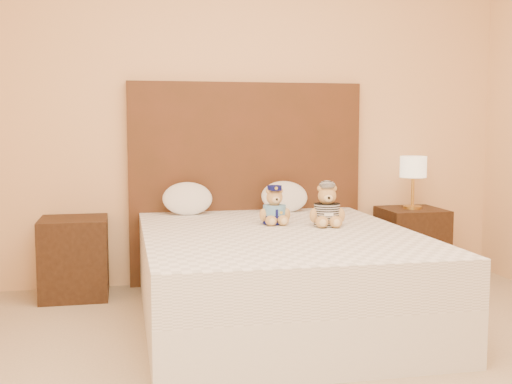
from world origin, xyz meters
The scene contains 9 objects.
bed centered at (0.00, 1.20, 0.28)m, with size 1.60×2.00×0.55m.
headboard centered at (0.00, 2.21, 0.75)m, with size 1.75×0.08×1.50m, color #522B18.
nightstand_left centered at (-1.25, 2.00, 0.28)m, with size 0.45×0.45×0.55m, color #372111.
nightstand_right centered at (1.25, 2.00, 0.28)m, with size 0.45×0.45×0.55m, color #372111.
lamp centered at (1.25, 2.00, 0.85)m, with size 0.20×0.20×0.40m.
teddy_police centered at (0.04, 1.46, 0.67)m, with size 0.21×0.20×0.25m, color tan, non-canonical shape.
teddy_prisoner centered at (0.35, 1.32, 0.68)m, with size 0.24×0.23×0.27m, color tan, non-canonical shape.
pillow_left centered at (-0.46, 2.03, 0.68)m, with size 0.36×0.23×0.25m, color white.
pillow_right centered at (0.25, 2.03, 0.67)m, with size 0.35×0.22×0.25m, color white.
Camera 1 is at (-0.91, -2.51, 1.19)m, focal length 45.00 mm.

